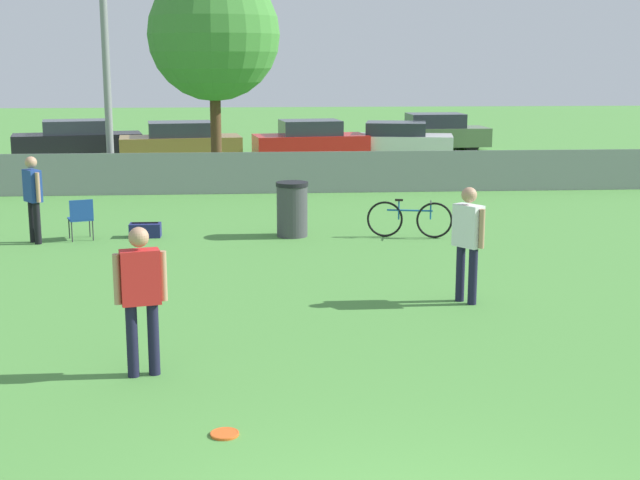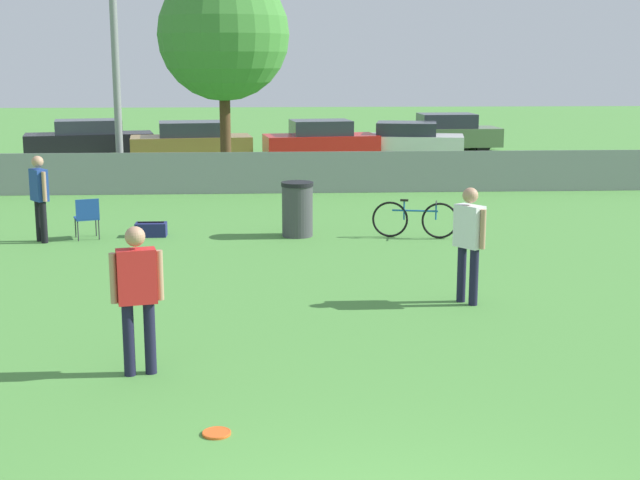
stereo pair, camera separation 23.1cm
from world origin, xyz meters
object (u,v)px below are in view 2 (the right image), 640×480
at_px(parked_car_tan, 191,142).
at_px(player_defender_red, 137,289).
at_px(bicycle_sideline, 415,219).
at_px(parked_car_dark, 89,139).
at_px(parked_car_red, 321,141).
at_px(folding_chair_sideline, 87,216).
at_px(gear_bag_sideline, 151,230).
at_px(trash_bin, 297,209).
at_px(spectator_in_blue, 39,192).
at_px(tree_near_pole, 223,35).
at_px(parked_car_white, 406,140).
at_px(player_receiver_white, 469,236).
at_px(parked_car_olive, 446,133).

bearing_deg(parked_car_tan, player_defender_red, -93.97).
xyz_separation_m(bicycle_sideline, parked_car_dark, (-9.42, 15.45, 0.28)).
height_order(bicycle_sideline, parked_car_red, parked_car_red).
bearing_deg(folding_chair_sideline, gear_bag_sideline, 171.98).
bearing_deg(trash_bin, player_defender_red, -104.43).
distance_m(player_defender_red, trash_bin, 8.18).
height_order(player_defender_red, spectator_in_blue, player_defender_red).
relative_size(player_defender_red, spectator_in_blue, 1.01).
distance_m(tree_near_pole, spectator_in_blue, 10.36).
height_order(tree_near_pole, folding_chair_sideline, tree_near_pole).
distance_m(parked_car_tan, parked_car_white, 7.62).
distance_m(bicycle_sideline, parked_car_red, 14.04).
bearing_deg(parked_car_red, trash_bin, -102.92).
bearing_deg(parked_car_dark, player_receiver_white, -76.85).
xyz_separation_m(spectator_in_blue, gear_bag_sideline, (2.05, 0.45, -0.84)).
bearing_deg(parked_car_dark, folding_chair_sideline, -90.86).
bearing_deg(parked_car_tan, folding_chair_sideline, -101.05).
height_order(tree_near_pole, bicycle_sideline, tree_near_pole).
bearing_deg(spectator_in_blue, parked_car_dark, -29.39).
relative_size(player_defender_red, trash_bin, 1.56).
bearing_deg(tree_near_pole, folding_chair_sideline, -104.20).
relative_size(player_defender_red, gear_bag_sideline, 2.78).
relative_size(gear_bag_sideline, parked_car_olive, 0.15).
relative_size(spectator_in_blue, parked_car_red, 0.41).
bearing_deg(tree_near_pole, parked_car_tan, 107.66).
bearing_deg(spectator_in_blue, trash_bin, -123.43).
distance_m(tree_near_pole, player_defender_red, 17.23).
bearing_deg(spectator_in_blue, gear_bag_sideline, -114.74).
xyz_separation_m(trash_bin, parked_car_white, (4.33, 13.97, 0.09)).
distance_m(player_receiver_white, player_defender_red, 5.15).
distance_m(bicycle_sideline, parked_car_tan, 14.87).
xyz_separation_m(spectator_in_blue, parked_car_olive, (11.29, 16.87, -0.30)).
height_order(folding_chair_sideline, parked_car_dark, parked_car_dark).
bearing_deg(tree_near_pole, player_defender_red, -90.61).
bearing_deg(parked_car_red, parked_car_white, -2.53).
relative_size(gear_bag_sideline, parked_car_white, 0.14).
relative_size(player_receiver_white, gear_bag_sideline, 2.78).
height_order(player_receiver_white, parked_car_red, player_receiver_white).
height_order(player_defender_red, parked_car_red, player_defender_red).
height_order(parked_car_red, parked_car_white, parked_car_red).
height_order(parked_car_dark, parked_car_white, parked_car_dark).
distance_m(folding_chair_sideline, bicycle_sideline, 6.50).
height_order(player_defender_red, parked_car_olive, player_defender_red).
height_order(player_defender_red, parked_car_tan, player_defender_red).
relative_size(parked_car_dark, parked_car_tan, 1.10).
distance_m(spectator_in_blue, bicycle_sideline, 7.36).
height_order(tree_near_pole, spectator_in_blue, tree_near_pole).
bearing_deg(player_defender_red, bicycle_sideline, 46.72).
relative_size(player_defender_red, folding_chair_sideline, 2.08).
xyz_separation_m(trash_bin, parked_car_tan, (-3.27, 13.46, 0.12)).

